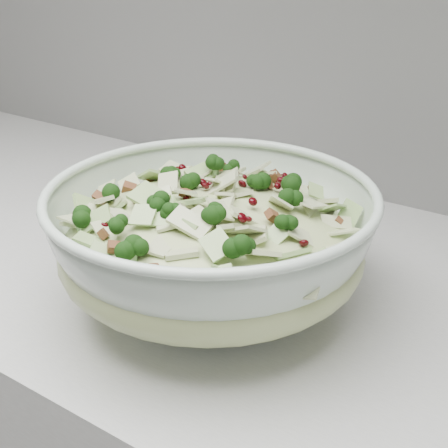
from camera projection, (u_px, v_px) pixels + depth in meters
mixing_bowl at (212, 246)px, 0.64m from camera, size 0.34×0.34×0.13m
salad at (211, 227)px, 0.63m from camera, size 0.33×0.33×0.13m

